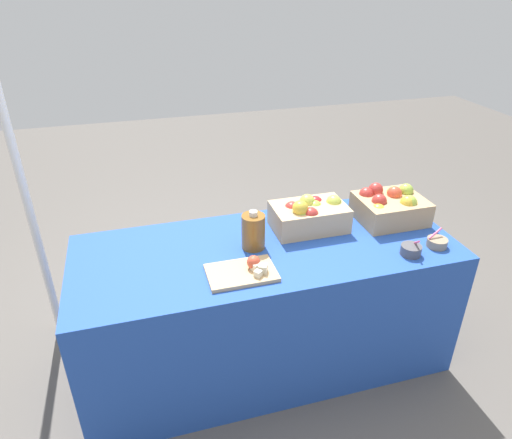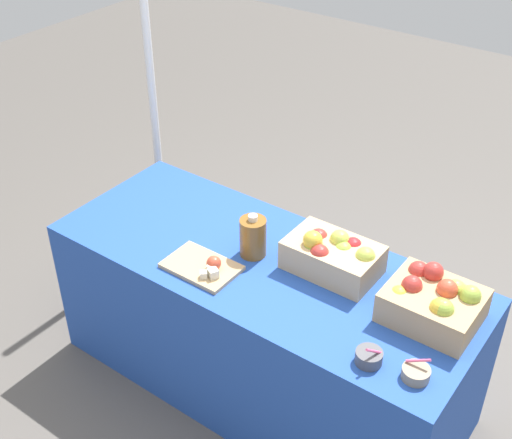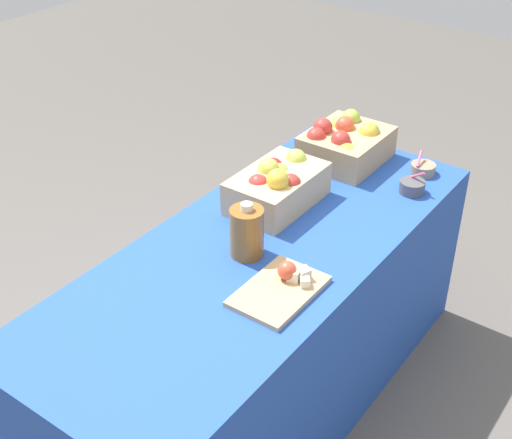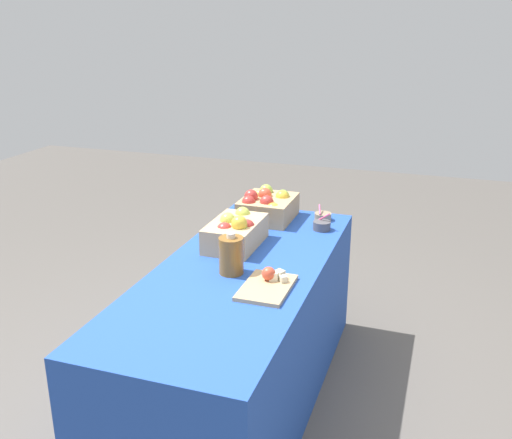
# 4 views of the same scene
# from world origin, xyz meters

# --- Properties ---
(ground_plane) EXTENTS (10.00, 10.00, 0.00)m
(ground_plane) POSITION_xyz_m (0.00, 0.00, 0.00)
(ground_plane) COLOR #56514C
(table) EXTENTS (1.90, 0.76, 0.74)m
(table) POSITION_xyz_m (0.00, 0.00, 0.37)
(table) COLOR #234CAD
(table) RESTS_ON ground_plane
(apple_crate_left) EXTENTS (0.35, 0.29, 0.19)m
(apple_crate_left) POSITION_xyz_m (0.73, 0.09, 0.82)
(apple_crate_left) COLOR tan
(apple_crate_left) RESTS_ON table
(apple_crate_middle) EXTENTS (0.38, 0.24, 0.19)m
(apple_crate_middle) POSITION_xyz_m (0.27, 0.12, 0.82)
(apple_crate_middle) COLOR tan
(apple_crate_middle) RESTS_ON table
(cutting_board_front) EXTENTS (0.31, 0.21, 0.08)m
(cutting_board_front) POSITION_xyz_m (-0.16, -0.20, 0.76)
(cutting_board_front) COLOR tan
(cutting_board_front) RESTS_ON table
(sample_bowl_near) EXTENTS (0.10, 0.10, 0.09)m
(sample_bowl_near) POSITION_xyz_m (0.81, -0.23, 0.76)
(sample_bowl_near) COLOR gray
(sample_bowl_near) RESTS_ON table
(sample_bowl_mid) EXTENTS (0.10, 0.10, 0.10)m
(sample_bowl_mid) POSITION_xyz_m (0.65, -0.26, 0.77)
(sample_bowl_mid) COLOR #4C4C51
(sample_bowl_mid) RESTS_ON table
(cider_jug) EXTENTS (0.12, 0.12, 0.20)m
(cider_jug) POSITION_xyz_m (-0.06, 0.01, 0.83)
(cider_jug) COLOR brown
(cider_jug) RESTS_ON table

